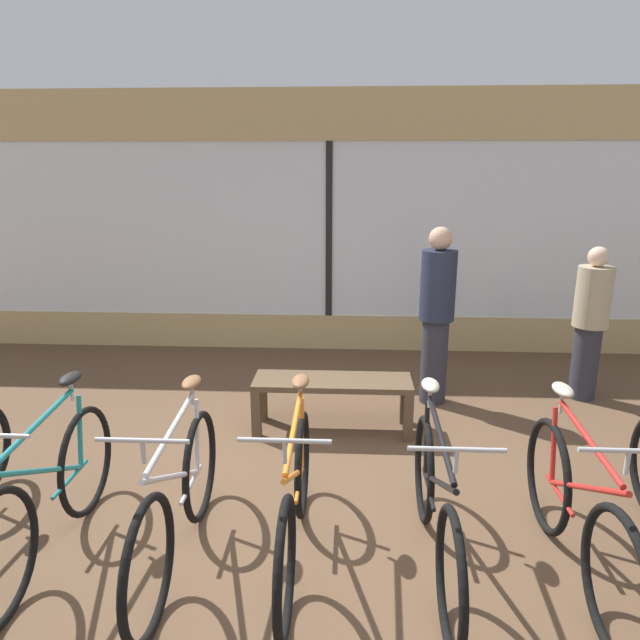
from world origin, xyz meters
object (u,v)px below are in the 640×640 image
(bicycle_center_right, at_px, (435,508))
(display_bench, at_px, (333,389))
(customer_by_window, at_px, (590,321))
(bicycle_center, at_px, (295,501))
(bicycle_right, at_px, (576,515))
(bicycle_center_left, at_px, (179,502))
(customer_near_rack, at_px, (437,312))
(bicycle_left, at_px, (49,497))

(bicycle_center_right, distance_m, display_bench, 1.91)
(display_bench, distance_m, customer_by_window, 2.72)
(bicycle_center_right, height_order, customer_by_window, customer_by_window)
(bicycle_center, height_order, display_bench, bicycle_center)
(bicycle_center_right, relative_size, bicycle_right, 1.02)
(bicycle_center_left, bearing_deg, customer_near_rack, 54.08)
(display_bench, relative_size, customer_near_rack, 0.80)
(bicycle_center_right, bearing_deg, customer_by_window, 54.82)
(bicycle_center_left, bearing_deg, display_bench, 65.23)
(bicycle_center_right, relative_size, display_bench, 1.26)
(bicycle_center, bearing_deg, display_bench, 84.66)
(bicycle_left, bearing_deg, bicycle_center_left, -0.75)
(bicycle_right, height_order, customer_near_rack, customer_near_rack)
(bicycle_center_right, bearing_deg, bicycle_center_left, -178.48)
(bicycle_right, xyz_separation_m, customer_near_rack, (-0.45, 2.54, 0.52))
(bicycle_left, bearing_deg, customer_by_window, 32.94)
(bicycle_center_left, height_order, display_bench, bicycle_center_left)
(bicycle_right, xyz_separation_m, display_bench, (-1.44, 1.84, -0.01))
(customer_near_rack, bearing_deg, bicycle_left, -136.13)
(bicycle_center, xyz_separation_m, customer_near_rack, (1.15, 2.46, 0.54))
(bicycle_left, xyz_separation_m, bicycle_right, (3.07, -0.01, -0.00))
(bicycle_center_right, bearing_deg, customer_near_rack, 82.34)
(bicycle_center_left, relative_size, bicycle_center_right, 0.99)
(bicycle_center, height_order, bicycle_right, bicycle_right)
(bicycle_left, bearing_deg, bicycle_right, -0.24)
(bicycle_center_right, distance_m, customer_near_rack, 2.57)
(bicycle_center, xyz_separation_m, customer_by_window, (2.71, 2.65, 0.42))
(display_bench, bearing_deg, bicycle_center, -95.34)
(bicycle_left, height_order, customer_by_window, customer_by_window)
(bicycle_left, height_order, customer_near_rack, customer_near_rack)
(bicycle_center_right, relative_size, customer_near_rack, 1.00)
(display_bench, bearing_deg, bicycle_right, -51.89)
(bicycle_left, bearing_deg, customer_near_rack, 43.87)
(bicycle_center, distance_m, customer_near_rack, 2.77)
(bicycle_center_right, bearing_deg, bicycle_left, -179.27)
(bicycle_left, xyz_separation_m, customer_by_window, (4.18, 2.71, 0.40))
(bicycle_center, bearing_deg, customer_by_window, 44.37)
(bicycle_center_left, xyz_separation_m, display_bench, (0.85, 1.83, -0.01))
(bicycle_center_right, bearing_deg, bicycle_right, -3.07)
(display_bench, bearing_deg, bicycle_center_left, -114.77)
(bicycle_left, relative_size, bicycle_center_right, 1.00)
(bicycle_center_left, height_order, bicycle_right, bicycle_right)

